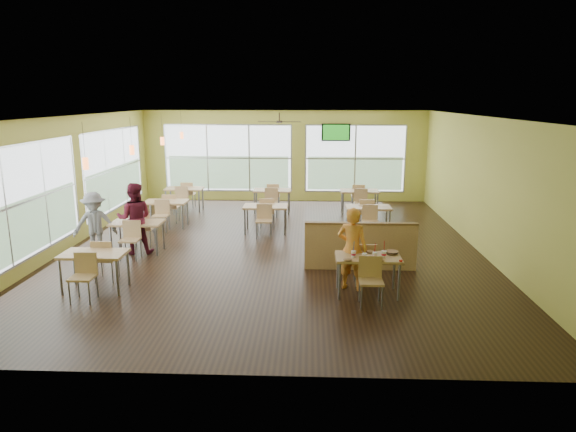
{
  "coord_description": "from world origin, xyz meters",
  "views": [
    {
      "loc": [
        0.89,
        -12.18,
        3.62
      ],
      "look_at": [
        0.42,
        -0.97,
        1.03
      ],
      "focal_mm": 32.0,
      "sensor_mm": 36.0,
      "label": 1
    }
  ],
  "objects_px": {
    "main_table": "(368,262)",
    "food_basket": "(392,252)",
    "half_wall_divider": "(360,246)",
    "man_plaid": "(352,249)"
  },
  "relations": [
    {
      "from": "man_plaid",
      "to": "food_basket",
      "type": "relative_size",
      "value": 6.48
    },
    {
      "from": "main_table",
      "to": "half_wall_divider",
      "type": "relative_size",
      "value": 0.63
    },
    {
      "from": "half_wall_divider",
      "to": "main_table",
      "type": "bearing_deg",
      "value": -90.0
    },
    {
      "from": "half_wall_divider",
      "to": "man_plaid",
      "type": "relative_size",
      "value": 1.48
    },
    {
      "from": "half_wall_divider",
      "to": "food_basket",
      "type": "xyz_separation_m",
      "value": [
        0.46,
        -1.3,
        0.26
      ]
    },
    {
      "from": "half_wall_divider",
      "to": "man_plaid",
      "type": "distance_m",
      "value": 1.25
    },
    {
      "from": "main_table",
      "to": "man_plaid",
      "type": "xyz_separation_m",
      "value": [
        -0.28,
        0.26,
        0.18
      ]
    },
    {
      "from": "food_basket",
      "to": "man_plaid",
      "type": "bearing_deg",
      "value": 171.18
    },
    {
      "from": "half_wall_divider",
      "to": "man_plaid",
      "type": "height_order",
      "value": "man_plaid"
    },
    {
      "from": "main_table",
      "to": "food_basket",
      "type": "xyz_separation_m",
      "value": [
        0.46,
        0.15,
        0.15
      ]
    }
  ]
}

